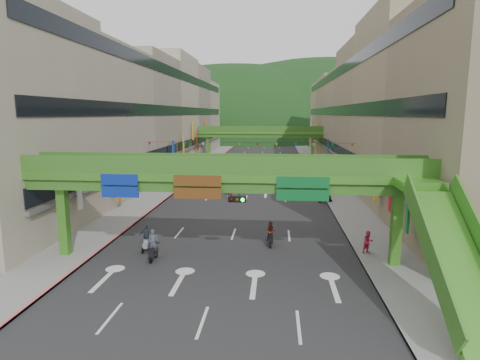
% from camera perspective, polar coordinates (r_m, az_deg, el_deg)
% --- Properties ---
extents(ground, '(320.00, 320.00, 0.00)m').
position_cam_1_polar(ground, '(21.87, -4.38, -17.00)').
color(ground, black).
rests_on(ground, ground).
extents(road_slab, '(18.00, 140.00, 0.02)m').
position_cam_1_polar(road_slab, '(70.06, 2.32, 1.46)').
color(road_slab, '#28282B').
rests_on(road_slab, ground).
extents(sidewalk_left, '(4.00, 140.00, 0.15)m').
position_cam_1_polar(sidewalk_left, '(71.42, -6.53, 1.61)').
color(sidewalk_left, gray).
rests_on(sidewalk_left, ground).
extents(sidewalk_right, '(4.00, 140.00, 0.15)m').
position_cam_1_polar(sidewalk_right, '(70.39, 11.30, 1.37)').
color(sidewalk_right, gray).
rests_on(sidewalk_right, ground).
extents(curb_left, '(0.20, 140.00, 0.18)m').
position_cam_1_polar(curb_left, '(71.06, -5.03, 1.61)').
color(curb_left, '#CC5959').
rests_on(curb_left, ground).
extents(curb_right, '(0.20, 140.00, 0.18)m').
position_cam_1_polar(curb_right, '(70.21, 9.76, 1.41)').
color(curb_right, gray).
rests_on(curb_right, ground).
extents(building_row_left, '(12.80, 95.00, 19.00)m').
position_cam_1_polar(building_row_left, '(72.79, -12.87, 8.99)').
color(building_row_left, '#9E937F').
rests_on(building_row_left, ground).
extents(building_row_right, '(12.80, 95.00, 19.00)m').
position_cam_1_polar(building_row_right, '(71.04, 18.00, 8.77)').
color(building_row_right, gray).
rests_on(building_row_right, ground).
extents(overpass_near, '(28.00, 12.27, 7.10)m').
position_cam_1_polar(overpass_near, '(25.21, -0.43, -0.89)').
color(overpass_near, '#4C9E2D').
rests_on(overpass_near, ground).
extents(overpass_far, '(28.00, 2.20, 7.10)m').
position_cam_1_polar(overpass_far, '(84.48, 2.85, 6.49)').
color(overpass_far, '#4C9E2D').
rests_on(overpass_far, ground).
extents(hill_left, '(168.00, 140.00, 112.00)m').
position_cam_1_polar(hill_left, '(180.50, -0.75, 6.35)').
color(hill_left, '#1C4419').
rests_on(hill_left, ground).
extents(hill_right, '(208.00, 176.00, 128.00)m').
position_cam_1_polar(hill_right, '(200.71, 11.35, 6.47)').
color(hill_right, '#1C4419').
rests_on(hill_right, ground).
extents(bunting_string, '(26.00, 0.36, 0.47)m').
position_cam_1_polar(bunting_string, '(49.56, 1.24, 5.08)').
color(bunting_string, black).
rests_on(bunting_string, ground).
extents(scooter_rider_near, '(0.67, 1.60, 2.14)m').
position_cam_1_polar(scooter_rider_near, '(27.65, -12.24, -9.15)').
color(scooter_rider_near, black).
rests_on(scooter_rider_near, ground).
extents(scooter_rider_mid, '(0.74, 1.60, 1.87)m').
position_cam_1_polar(scooter_rider_mid, '(30.04, 4.41, -7.58)').
color(scooter_rider_mid, black).
rests_on(scooter_rider_mid, ground).
extents(scooter_rider_left, '(0.99, 1.59, 1.94)m').
position_cam_1_polar(scooter_rider_left, '(29.60, -13.20, -8.04)').
color(scooter_rider_left, gray).
rests_on(scooter_rider_left, ground).
extents(scooter_rider_far, '(0.85, 1.59, 1.93)m').
position_cam_1_polar(scooter_rider_far, '(47.08, -1.43, -1.28)').
color(scooter_rider_far, maroon).
rests_on(scooter_rider_far, ground).
extents(parked_scooter_row, '(1.60, 11.59, 1.08)m').
position_cam_1_polar(parked_scooter_row, '(50.45, 11.24, -1.26)').
color(parked_scooter_row, black).
rests_on(parked_scooter_row, ground).
extents(car_silver, '(1.79, 4.66, 1.51)m').
position_cam_1_polar(car_silver, '(56.44, -5.51, 0.25)').
color(car_silver, '#A7A8AF').
rests_on(car_silver, ground).
extents(car_yellow, '(2.22, 4.59, 1.51)m').
position_cam_1_polar(car_yellow, '(73.13, 1.52, 2.39)').
color(car_yellow, orange).
rests_on(car_yellow, ground).
extents(pedestrian_red, '(0.95, 0.87, 1.58)m').
position_cam_1_polar(pedestrian_red, '(29.45, 17.75, -8.69)').
color(pedestrian_red, '#C72044').
rests_on(pedestrian_red, ground).
extents(pedestrian_dark, '(1.18, 0.93, 1.87)m').
position_cam_1_polar(pedestrian_dark, '(51.87, 12.19, -0.53)').
color(pedestrian_dark, '#26242B').
rests_on(pedestrian_dark, ground).
extents(pedestrian_blue, '(0.99, 0.92, 1.79)m').
position_cam_1_polar(pedestrian_blue, '(60.31, 11.20, 0.83)').
color(pedestrian_blue, '#3A425C').
rests_on(pedestrian_blue, ground).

